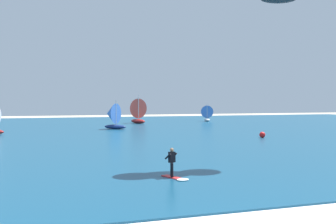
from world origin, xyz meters
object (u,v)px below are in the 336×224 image
(sailboat_mid_left, at_px, (207,113))
(sailboat_center_horizon, at_px, (112,116))
(sailboat_leading, at_px, (136,111))
(marker_buoy, at_px, (262,135))
(kitesurfer, at_px, (174,167))

(sailboat_mid_left, xyz_separation_m, sailboat_center_horizon, (-23.00, -16.75, 0.32))
(sailboat_leading, relative_size, marker_buoy, 7.70)
(sailboat_leading, xyz_separation_m, sailboat_center_horizon, (-7.03, -13.79, -0.42))
(kitesurfer, distance_m, marker_buoy, 26.13)
(sailboat_leading, bearing_deg, marker_buoy, -77.71)
(kitesurfer, height_order, sailboat_leading, sailboat_leading)
(kitesurfer, relative_size, marker_buoy, 2.94)
(sailboat_mid_left, xyz_separation_m, sailboat_leading, (-15.97, -2.96, 0.74))
(marker_buoy, bearing_deg, sailboat_leading, 102.29)
(sailboat_center_horizon, bearing_deg, sailboat_leading, 62.99)
(kitesurfer, height_order, sailboat_mid_left, sailboat_mid_left)
(kitesurfer, distance_m, sailboat_center_horizon, 38.89)
(sailboat_center_horizon, relative_size, marker_buoy, 6.38)
(sailboat_leading, xyz_separation_m, marker_buoy, (7.22, -33.14, -2.09))
(kitesurfer, relative_size, sailboat_leading, 0.38)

